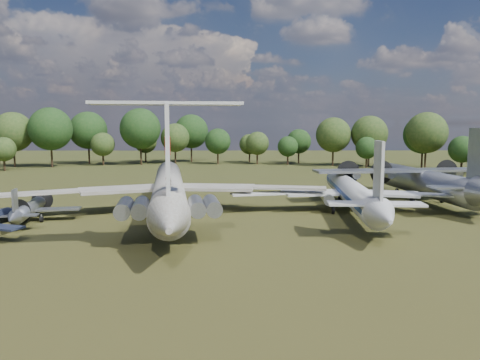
{
  "coord_description": "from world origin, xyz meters",
  "views": [
    {
      "loc": [
        6.14,
        -59.07,
        12.11
      ],
      "look_at": [
        6.62,
        -0.59,
        5.0
      ],
      "focal_mm": 35.0,
      "sensor_mm": 36.0,
      "label": 1
    }
  ],
  "objects_px": {
    "small_prop_northwest": "(29,212)",
    "person_on_il62": "(168,182)",
    "an12_transport": "(425,186)",
    "tu104_jet": "(352,197)",
    "il62_airliner": "(169,194)"
  },
  "relations": [
    {
      "from": "small_prop_northwest",
      "to": "person_on_il62",
      "type": "height_order",
      "value": "person_on_il62"
    },
    {
      "from": "an12_transport",
      "to": "person_on_il62",
      "type": "xyz_separation_m",
      "value": [
        -35.82,
        -24.98,
        3.85
      ]
    },
    {
      "from": "small_prop_northwest",
      "to": "person_on_il62",
      "type": "bearing_deg",
      "value": -39.22
    },
    {
      "from": "an12_transport",
      "to": "tu104_jet",
      "type": "bearing_deg",
      "value": -153.31
    },
    {
      "from": "il62_airliner",
      "to": "small_prop_northwest",
      "type": "height_order",
      "value": "il62_airliner"
    },
    {
      "from": "il62_airliner",
      "to": "an12_transport",
      "type": "distance_m",
      "value": 39.25
    },
    {
      "from": "il62_airliner",
      "to": "person_on_il62",
      "type": "bearing_deg",
      "value": -90.0
    },
    {
      "from": "il62_airliner",
      "to": "an12_transport",
      "type": "bearing_deg",
      "value": 6.25
    },
    {
      "from": "an12_transport",
      "to": "small_prop_northwest",
      "type": "xyz_separation_m",
      "value": [
        -54.64,
        -14.37,
        -1.3
      ]
    },
    {
      "from": "an12_transport",
      "to": "person_on_il62",
      "type": "relative_size",
      "value": 21.95
    },
    {
      "from": "an12_transport",
      "to": "person_on_il62",
      "type": "distance_m",
      "value": 43.84
    },
    {
      "from": "an12_transport",
      "to": "small_prop_northwest",
      "type": "distance_m",
      "value": 56.51
    },
    {
      "from": "tu104_jet",
      "to": "person_on_il62",
      "type": "xyz_separation_m",
      "value": [
        -22.44,
        -16.26,
        4.16
      ]
    },
    {
      "from": "il62_airliner",
      "to": "tu104_jet",
      "type": "bearing_deg",
      "value": -5.72
    },
    {
      "from": "il62_airliner",
      "to": "person_on_il62",
      "type": "distance_m",
      "value": 15.77
    }
  ]
}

